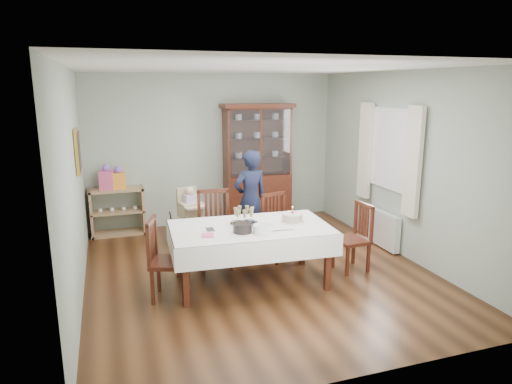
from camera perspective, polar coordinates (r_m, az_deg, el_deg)
name	(u,v)px	position (r m, az deg, el deg)	size (l,w,h in m)	color
floor	(258,271)	(6.36, 0.23, -9.84)	(5.00, 5.00, 0.00)	#593319
room_shell	(246,143)	(6.41, -1.28, 6.17)	(5.00, 5.00, 5.00)	#9EAA99
dining_table	(250,255)	(5.86, -0.71, -7.83)	(2.06, 1.27, 0.76)	#4D2213
china_cabinet	(257,162)	(8.35, 0.18, 3.75)	(1.30, 0.48, 2.18)	#4D2213
sideboard	(118,211)	(8.10, -16.91, -2.34)	(0.90, 0.38, 0.80)	tan
picture_frame	(77,151)	(6.41, -21.42, 4.78)	(0.04, 0.48, 0.58)	gold
window	(391,149)	(7.20, 16.52, 5.15)	(0.04, 1.02, 1.22)	white
curtain_left	(413,162)	(6.68, 19.05, 3.53)	(0.07, 0.30, 1.55)	silver
curtain_right	(365,151)	(7.69, 13.48, 5.06)	(0.07, 0.30, 1.55)	silver
radiator	(382,229)	(7.43, 15.52, -4.44)	(0.10, 0.80, 0.55)	white
chair_far_left	(215,244)	(6.47, -5.10, -6.49)	(0.53, 0.53, 1.06)	#4D2213
chair_far_right	(279,240)	(6.71, 2.94, -6.00)	(0.51, 0.51, 0.95)	#4D2213
chair_end_left	(169,275)	(5.59, -10.83, -10.14)	(0.55, 0.55, 0.98)	#4D2213
chair_end_right	(352,250)	(6.45, 11.90, -7.16)	(0.45, 0.45, 0.93)	#4D2213
woman	(250,199)	(7.05, -0.73, -0.94)	(0.56, 0.37, 1.54)	black
high_chair	(191,225)	(7.13, -8.13, -4.08)	(0.54, 0.54, 0.99)	black
champagne_tray	(244,219)	(5.81, -1.52, -3.42)	(0.36, 0.36, 0.22)	silver
birthday_cake	(292,218)	(5.92, 4.58, -3.24)	(0.31, 0.31, 0.21)	white
plate_stack_dark	(243,228)	(5.50, -1.70, -4.51)	(0.23, 0.23, 0.11)	black
plate_stack_white	(263,229)	(5.48, 0.84, -4.63)	(0.23, 0.23, 0.10)	white
napkin_stack	(208,235)	(5.40, -6.04, -5.42)	(0.14, 0.14, 0.02)	#E9568B
cutlery	(207,230)	(5.61, -6.15, -4.72)	(0.12, 0.17, 0.01)	silver
cake_knife	(284,230)	(5.58, 3.48, -4.78)	(0.28, 0.03, 0.01)	silver
gift_bag_pink	(107,178)	(7.95, -18.17, 1.65)	(0.26, 0.20, 0.43)	#E9568B
gift_bag_orange	(119,179)	(7.95, -16.81, 1.62)	(0.22, 0.17, 0.39)	orange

